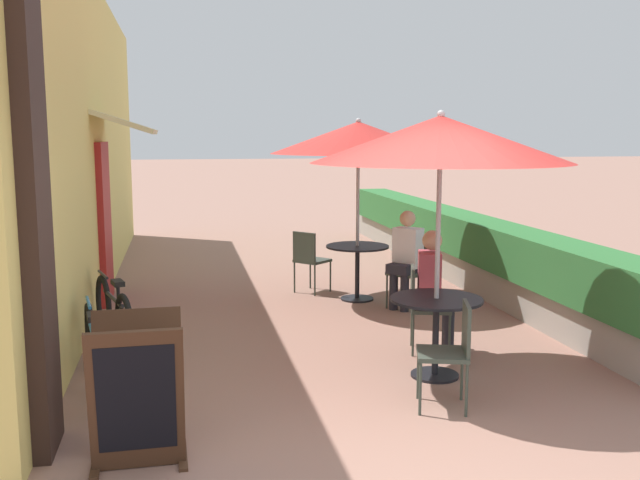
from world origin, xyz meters
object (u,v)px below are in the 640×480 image
patio_table_near (436,318)px  patio_umbrella_near (440,139)px  seated_patron_mid_right (406,255)px  bicycle_second (113,313)px  patio_table_mid (357,259)px  cafe_chair_mid_right (410,267)px  patio_umbrella_mid (358,138)px  cafe_chair_near_right (423,302)px  seated_patron_near_right (435,286)px  bicycle_leaning (93,349)px  cafe_chair_mid_left (309,257)px  menu_board (137,391)px  cafe_chair_near_left (452,346)px

patio_table_near → patio_umbrella_near: size_ratio=0.35×
seated_patron_mid_right → bicycle_second: 3.64m
seated_patron_mid_right → bicycle_second: (-3.49, -0.95, -0.34)m
patio_table_mid → cafe_chair_mid_right: (0.56, -0.52, -0.04)m
patio_umbrella_mid → cafe_chair_mid_right: 1.81m
cafe_chair_near_right → patio_table_mid: cafe_chair_near_right is taller
seated_patron_near_right → patio_umbrella_mid: patio_umbrella_mid is taller
patio_table_mid → bicycle_leaning: 4.14m
patio_table_near → cafe_chair_near_right: bearing=79.3°
patio_umbrella_near → patio_table_mid: patio_umbrella_near is taller
patio_umbrella_near → cafe_chair_mid_left: size_ratio=2.77×
patio_table_near → patio_table_mid: same height
seated_patron_near_right → menu_board: seated_patron_near_right is taller
menu_board → cafe_chair_mid_right: bearing=49.0°
cafe_chair_near_right → bicycle_second: size_ratio=0.53×
patio_table_mid → cafe_chair_mid_right: bearing=-42.7°
cafe_chair_near_left → bicycle_second: bearing=67.0°
bicycle_leaning → cafe_chair_near_right: bearing=-2.9°
patio_table_near → patio_umbrella_near: patio_umbrella_near is taller
seated_patron_near_right → seated_patron_mid_right: same height
seated_patron_near_right → cafe_chair_near_left: bearing=1.6°
patio_table_near → patio_umbrella_mid: bearing=89.1°
cafe_chair_near_right → bicycle_second: (-3.11, 0.82, -0.17)m
cafe_chair_near_right → patio_umbrella_mid: (-0.09, 2.36, 1.64)m
bicycle_second → patio_table_mid: bearing=10.6°
patio_table_near → seated_patron_mid_right: (0.53, 2.52, 0.13)m
cafe_chair_mid_left → cafe_chair_mid_right: (1.12, -1.03, 0.00)m
bicycle_second → menu_board: bearing=-98.4°
seated_patron_near_right → seated_patron_mid_right: 1.83m
patio_umbrella_near → cafe_chair_near_left: size_ratio=2.77×
patio_table_mid → cafe_chair_near_right: bearing=-87.8°
cafe_chair_near_right → patio_table_mid: size_ratio=1.04×
seated_patron_mid_right → cafe_chair_near_right: bearing=126.1°
cafe_chair_mid_left → bicycle_second: (-2.46, -2.06, -0.17)m
cafe_chair_near_left → menu_board: size_ratio=0.88×
cafe_chair_mid_left → menu_board: size_ratio=0.88×
patio_table_near → bicycle_second: 3.36m
patio_umbrella_near → cafe_chair_near_right: 1.81m
seated_patron_near_right → cafe_chair_mid_right: size_ratio=1.44×
cafe_chair_mid_left → seated_patron_mid_right: (1.04, -1.11, 0.17)m
cafe_chair_mid_right → patio_umbrella_near: bearing=125.2°
menu_board → patio_umbrella_near: bearing=24.3°
seated_patron_mid_right → patio_umbrella_mid: bearing=-2.7°
cafe_chair_near_right → cafe_chair_mid_left: (-0.65, 2.88, 0.00)m
patio_umbrella_mid → cafe_chair_mid_left: (-0.56, 0.52, -1.64)m
cafe_chair_mid_right → bicycle_second: cafe_chair_mid_right is taller
cafe_chair_mid_right → bicycle_second: bearing=64.5°
cafe_chair_near_left → seated_patron_near_right: 1.53m
cafe_chair_near_left → cafe_chair_near_right: same height
patio_table_near → bicycle_second: bicycle_second is taller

